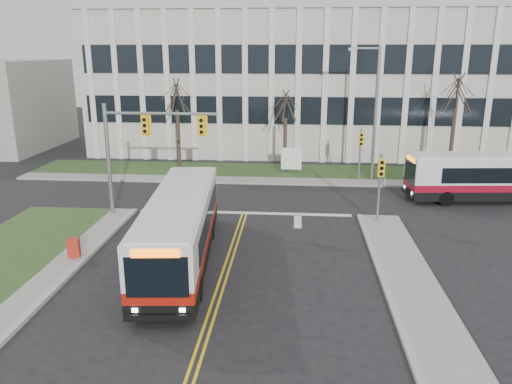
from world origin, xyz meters
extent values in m
plane|color=black|center=(0.00, 0.00, 0.00)|extent=(120.00, 120.00, 0.00)
cube|color=#9E9B93|center=(7.50, -5.00, 0.07)|extent=(2.00, 26.00, 0.14)
cube|color=#9E9B93|center=(5.00, 15.20, 0.07)|extent=(44.00, 1.60, 0.14)
cube|color=#2B481E|center=(5.00, 18.00, 0.06)|extent=(44.00, 5.00, 0.12)
cube|color=beige|center=(5.00, 30.00, 6.00)|extent=(40.00, 16.00, 12.00)
cylinder|color=slate|center=(-7.30, 7.20, 3.10)|extent=(0.22, 0.22, 6.20)
cylinder|color=slate|center=(-4.30, 7.20, 5.70)|extent=(6.00, 0.16, 0.16)
cube|color=yellow|center=(-5.10, 7.05, 5.10)|extent=(0.34, 0.24, 0.92)
cube|color=yellow|center=(-2.10, 7.05, 5.10)|extent=(0.34, 0.24, 0.92)
cylinder|color=slate|center=(7.20, 7.00, 1.90)|extent=(0.14, 0.14, 3.80)
cube|color=yellow|center=(7.20, 6.80, 3.10)|extent=(0.34, 0.24, 0.92)
cylinder|color=slate|center=(7.20, 15.50, 1.90)|extent=(0.14, 0.14, 3.80)
cube|color=yellow|center=(7.20, 15.30, 3.10)|extent=(0.34, 0.24, 0.92)
cylinder|color=slate|center=(8.20, 16.20, 4.60)|extent=(0.20, 0.20, 9.20)
cylinder|color=slate|center=(7.30, 16.20, 9.00)|extent=(1.80, 0.14, 0.14)
cube|color=slate|center=(6.40, 16.20, 8.95)|extent=(0.50, 0.25, 0.18)
cylinder|color=slate|center=(1.90, 17.50, 0.50)|extent=(0.08, 0.08, 1.00)
cylinder|color=slate|center=(3.10, 17.50, 0.50)|extent=(0.08, 0.08, 1.00)
cube|color=white|center=(2.50, 17.50, 1.20)|extent=(1.50, 0.12, 1.60)
cylinder|color=#42352B|center=(-6.00, 18.00, 2.31)|extent=(0.28, 0.28, 4.62)
cylinder|color=#42352B|center=(2.00, 18.20, 2.05)|extent=(0.28, 0.28, 4.09)
cylinder|color=#42352B|center=(14.00, 18.00, 2.48)|extent=(0.28, 0.28, 4.95)
cube|color=#A62515|center=(-6.83, 1.15, 0.47)|extent=(0.59, 0.56, 0.95)
camera|label=1|loc=(2.80, -18.51, 8.92)|focal=35.00mm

